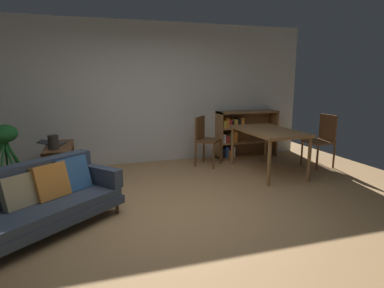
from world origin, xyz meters
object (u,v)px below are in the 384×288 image
at_px(media_console, 60,164).
at_px(desk_speaker, 53,142).
at_px(fabric_couch, 40,198).
at_px(dining_table, 268,134).
at_px(potted_floor_plant, 5,151).
at_px(bookshelf, 242,134).
at_px(open_laptop, 53,143).
at_px(dining_chair_far, 205,137).
at_px(dining_chair_near, 322,138).

distance_m(media_console, desk_speaker, 0.49).
distance_m(fabric_couch, dining_table, 3.75).
distance_m(desk_speaker, potted_floor_plant, 0.86).
bearing_deg(bookshelf, fabric_couch, -145.88).
bearing_deg(desk_speaker, dining_table, -3.70).
bearing_deg(desk_speaker, bookshelf, 15.32).
bearing_deg(open_laptop, dining_chair_far, 3.44).
xyz_separation_m(desk_speaker, bookshelf, (3.59, 0.98, -0.22)).
bearing_deg(bookshelf, dining_table, -94.31).
relative_size(media_console, open_laptop, 2.42).
relative_size(fabric_couch, media_console, 1.68).
distance_m(open_laptop, dining_chair_near, 4.78).
relative_size(dining_chair_near, bookshelf, 0.75).
bearing_deg(dining_chair_far, dining_chair_near, -19.29).
distance_m(open_laptop, bookshelf, 3.68).
bearing_deg(bookshelf, dining_chair_far, -157.06).
distance_m(dining_chair_near, bookshelf, 1.59).
distance_m(media_console, dining_table, 3.51).
relative_size(media_console, dining_table, 0.73).
bearing_deg(fabric_couch, dining_table, 19.38).
distance_m(desk_speaker, bookshelf, 3.73).
relative_size(media_console, bookshelf, 0.81).
height_order(fabric_couch, dining_chair_far, dining_chair_far).
xyz_separation_m(fabric_couch, dining_chair_far, (2.64, 2.04, 0.18)).
height_order(desk_speaker, dining_table, desk_speaker).
bearing_deg(dining_chair_near, potted_floor_plant, 174.02).
relative_size(fabric_couch, dining_chair_near, 1.82).
height_order(fabric_couch, bookshelf, bookshelf).
relative_size(open_laptop, dining_chair_far, 0.47).
xyz_separation_m(media_console, dining_chair_far, (2.57, 0.31, 0.24)).
xyz_separation_m(fabric_couch, dining_chair_near, (4.72, 1.31, 0.19)).
distance_m(fabric_couch, media_console, 1.73).
distance_m(fabric_couch, dining_chair_far, 3.34).
distance_m(media_console, dining_chair_near, 4.68).
bearing_deg(potted_floor_plant, bookshelf, 7.52).
height_order(media_console, bookshelf, bookshelf).
distance_m(desk_speaker, dining_chair_near, 4.70).
distance_m(open_laptop, dining_chair_far, 2.67).
xyz_separation_m(desk_speaker, dining_table, (3.50, -0.23, -0.01)).
height_order(desk_speaker, dining_chair_far, dining_chair_far).
relative_size(open_laptop, potted_floor_plant, 0.46).
bearing_deg(desk_speaker, dining_chair_near, -1.92).
xyz_separation_m(open_laptop, dining_table, (3.54, -0.64, 0.08)).
bearing_deg(desk_speaker, dining_chair_far, 12.32).
distance_m(media_console, dining_chair_far, 2.60).
distance_m(dining_table, dining_chair_far, 1.20).
height_order(fabric_couch, potted_floor_plant, potted_floor_plant).
xyz_separation_m(fabric_couch, media_console, (0.07, 1.73, -0.07)).
xyz_separation_m(dining_table, dining_chair_far, (-0.88, 0.80, -0.16)).
distance_m(fabric_couch, potted_floor_plant, 2.02).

